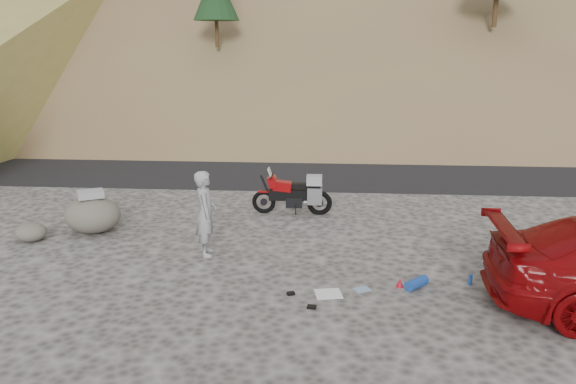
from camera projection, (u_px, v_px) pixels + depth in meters
The scene contains 13 objects.
ground at pixel (281, 259), 11.79m from camera, with size 140.00×140.00×0.00m, color #3B3937.
road at pixel (302, 167), 20.46m from camera, with size 120.00×7.00×0.05m, color black.
motorcycle at pixel (296, 194), 14.76m from camera, with size 2.12×0.61×1.26m.
man at pixel (207, 254), 12.08m from camera, with size 0.67×0.44×1.84m, color #9A9A9F.
boulder at pixel (92, 214), 13.36m from camera, with size 1.60×1.47×1.05m.
small_rock at pixel (31, 232), 12.83m from camera, with size 0.85×0.80×0.43m.
gear_white_cloth at pixel (328, 294), 10.16m from camera, with size 0.47×0.42×0.02m, color white.
gear_blue_mat at pixel (417, 283), 10.39m from camera, with size 0.20×0.20×0.49m, color #194199.
gear_bottle at pixel (470, 280), 10.54m from camera, with size 0.07×0.07×0.20m, color #194199.
gear_funnel at pixel (400, 283), 10.44m from camera, with size 0.14×0.14×0.18m, color #B40C1F.
gear_glove_a at pixel (312, 307), 9.63m from camera, with size 0.15×0.11×0.04m, color black.
gear_glove_b at pixel (291, 293), 10.14m from camera, with size 0.14×0.10×0.05m, color black.
gear_blue_cloth at pixel (362, 289), 10.34m from camera, with size 0.29×0.21×0.01m, color #7B9ABF.
Camera 1 is at (0.95, -10.98, 4.42)m, focal length 35.00 mm.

